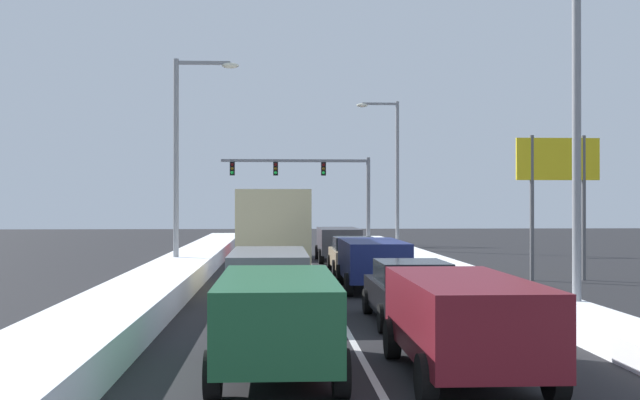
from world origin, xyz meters
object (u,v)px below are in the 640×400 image
suv_charcoal_right_lane_fifth (338,241)px  suv_green_center_lane_nearest (277,315)px  traffic_light_gantry (316,178)px  suv_gray_center_lane_second (269,276)px  box_truck_center_lane_third (274,232)px  sedan_tan_right_lane_fourth (354,255)px  suv_navy_right_lane_third (373,260)px  roadside_sign_right (558,174)px  street_lamp_right_near (563,111)px  street_lamp_left_mid (184,147)px  suv_red_center_lane_fifth (272,239)px  suv_maroon_right_lane_nearest (464,317)px  sedan_silver_center_lane_fourth (270,251)px  street_lamp_right_mid (392,163)px  sedan_black_right_lane_second (411,291)px

suv_charcoal_right_lane_fifth → suv_green_center_lane_nearest: (-3.08, -26.09, 0.00)m
traffic_light_gantry → suv_charcoal_right_lane_fifth: bearing=-88.9°
suv_green_center_lane_nearest → suv_gray_center_lane_second: same height
suv_charcoal_right_lane_fifth → box_truck_center_lane_third: (-3.20, -11.94, 0.88)m
sedan_tan_right_lane_fourth → box_truck_center_lane_third: bearing=-121.8°
sedan_tan_right_lane_fourth → suv_gray_center_lane_second: bearing=-105.5°
suv_navy_right_lane_third → traffic_light_gantry: 29.87m
roadside_sign_right → street_lamp_right_near: bearing=-109.3°
suv_navy_right_lane_third → street_lamp_left_mid: street_lamp_left_mid is taller
sedan_tan_right_lane_fourth → suv_red_center_lane_fifth: size_ratio=0.92×
suv_red_center_lane_fifth → roadside_sign_right: (10.89, -13.08, 3.00)m
sedan_tan_right_lane_fourth → traffic_light_gantry: 23.28m
suv_maroon_right_lane_nearest → sedan_silver_center_lane_fourth: (-3.44, 22.47, -0.25)m
street_lamp_right_near → roadside_sign_right: size_ratio=1.59×
suv_navy_right_lane_third → traffic_light_gantry: (-0.42, 29.64, 3.71)m
sedan_tan_right_lane_fourth → traffic_light_gantry: bearing=91.1°
sedan_tan_right_lane_fourth → street_lamp_right_near: 15.00m
sedan_tan_right_lane_fourth → street_lamp_right_mid: (3.92, 15.60, 4.69)m
suv_red_center_lane_fifth → roadside_sign_right: 17.28m
sedan_black_right_lane_second → suv_navy_right_lane_third: (-0.08, 7.14, 0.25)m
suv_maroon_right_lane_nearest → suv_red_center_lane_fifth: bearing=96.6°
sedan_black_right_lane_second → suv_green_center_lane_nearest: size_ratio=0.92×
suv_charcoal_right_lane_fifth → suv_maroon_right_lane_nearest: bearing=-89.9°
sedan_tan_right_lane_fourth → street_lamp_right_mid: street_lamp_right_mid is taller
suv_gray_center_lane_second → suv_charcoal_right_lane_fifth: bearing=80.1°
roadside_sign_right → street_lamp_left_mid: bearing=168.2°
suv_charcoal_right_lane_fifth → traffic_light_gantry: size_ratio=0.46×
suv_red_center_lane_fifth → suv_charcoal_right_lane_fifth: bearing=-40.2°
suv_charcoal_right_lane_fifth → roadside_sign_right: roadside_sign_right is taller
sedan_silver_center_lane_fourth → sedan_black_right_lane_second: bearing=-77.6°
suv_charcoal_right_lane_fifth → suv_gray_center_lane_second: bearing=-99.9°
street_lamp_right_near → suv_red_center_lane_fifth: bearing=107.6°
sedan_tan_right_lane_fourth → traffic_light_gantry: (-0.43, 22.93, 3.96)m
sedan_silver_center_lane_fourth → street_lamp_left_mid: bearing=-137.5°
suv_maroon_right_lane_nearest → traffic_light_gantry: (-0.34, 42.90, 3.71)m
street_lamp_right_mid → suv_green_center_lane_nearest: bearing=-101.5°
suv_navy_right_lane_third → sedan_silver_center_lane_fourth: 9.86m
suv_maroon_right_lane_nearest → sedan_black_right_lane_second: suv_maroon_right_lane_nearest is taller
box_truck_center_lane_third → suv_red_center_lane_fifth: size_ratio=1.47×
suv_green_center_lane_nearest → sedan_silver_center_lane_fourth: (-0.32, 22.01, -0.25)m
sedan_silver_center_lane_fourth → roadside_sign_right: bearing=-29.4°
suv_green_center_lane_nearest → street_lamp_left_mid: size_ratio=0.56×
suv_navy_right_lane_third → street_lamp_right_near: street_lamp_right_near is taller
traffic_light_gantry → street_lamp_right_mid: 8.56m
suv_green_center_lane_nearest → box_truck_center_lane_third: size_ratio=0.68×
suv_green_center_lane_nearest → traffic_light_gantry: (2.77, 42.45, 3.71)m
sedan_black_right_lane_second → sedan_silver_center_lane_fourth: same height
suv_navy_right_lane_third → roadside_sign_right: size_ratio=0.89×
suv_green_center_lane_nearest → suv_maroon_right_lane_nearest: bearing=-8.3°
suv_maroon_right_lane_nearest → sedan_silver_center_lane_fourth: size_ratio=1.09×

